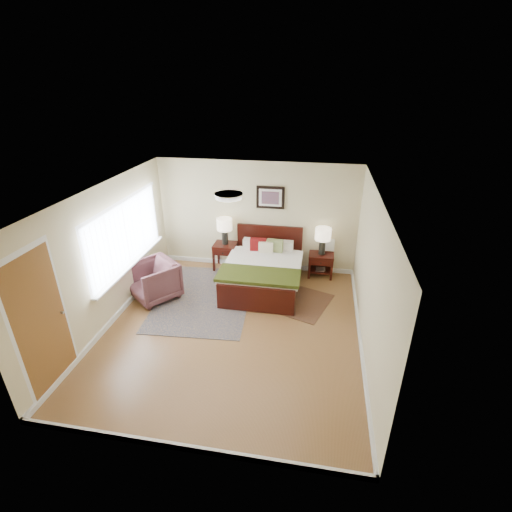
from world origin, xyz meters
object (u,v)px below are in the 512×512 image
nightstand_right (321,263)px  lamp_right (323,236)px  nightstand_left (225,249)px  bed (263,267)px  lamp_left (224,226)px  armchair (154,281)px  rug_persian (204,298)px

nightstand_right → lamp_right: (-0.00, 0.01, 0.63)m
nightstand_left → lamp_right: bearing=0.6°
bed → lamp_left: 1.37m
bed → armchair: (-2.11, -0.80, -0.09)m
rug_persian → bed: bearing=26.3°
nightstand_left → nightstand_right: 2.21m
rug_persian → nightstand_right: bearing=26.6°
bed → lamp_left: size_ratio=3.19×
bed → armchair: bed is taller
lamp_left → armchair: bearing=-125.7°
nightstand_left → lamp_right: (2.20, 0.02, 0.47)m
bed → armchair: size_ratio=2.25×
nightstand_right → lamp_left: (-2.20, 0.01, 0.71)m
bed → lamp_left: lamp_left is taller
bed → nightstand_right: bed is taller
nightstand_left → rug_persian: size_ratio=0.24×
nightstand_right → rug_persian: size_ratio=0.21×
lamp_right → armchair: (-3.30, -1.53, -0.58)m
bed → nightstand_right: bearing=30.8°
lamp_left → rug_persian: 1.74m
nightstand_left → rug_persian: nightstand_left is taller
nightstand_right → lamp_right: bearing=90.0°
lamp_right → nightstand_left: bearing=-179.4°
nightstand_right → armchair: size_ratio=0.63×
lamp_left → nightstand_right: bearing=-0.3°
armchair → rug_persian: size_ratio=0.33×
nightstand_right → lamp_left: 2.32m
rug_persian → armchair: bearing=-175.4°
lamp_right → armchair: size_ratio=0.70×
nightstand_left → armchair: bearing=-126.1°
bed → rug_persian: (-1.12, -0.65, -0.48)m
nightstand_left → bed: bearing=-35.1°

